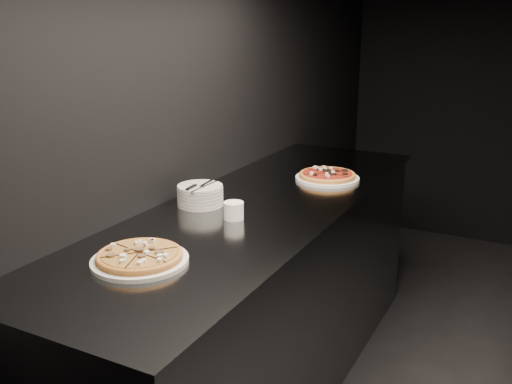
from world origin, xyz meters
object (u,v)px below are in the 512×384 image
at_px(pizza_mushroom, 140,257).
at_px(pizza_tomato, 327,176).
at_px(counter, 259,299).
at_px(plate_stack, 200,195).
at_px(cutlery, 200,186).
at_px(ramekin, 234,210).

relative_size(pizza_mushroom, pizza_tomato, 0.97).
relative_size(counter, plate_stack, 12.63).
relative_size(pizza_tomato, cutlery, 1.66).
bearing_deg(cutlery, pizza_mushroom, -80.68).
xyz_separation_m(pizza_mushroom, plate_stack, (-0.16, 0.61, 0.02)).
height_order(counter, cutlery, cutlery).
bearing_deg(cutlery, counter, 30.79).
bearing_deg(pizza_mushroom, counter, 85.96).
height_order(pizza_mushroom, ramekin, ramekin).
bearing_deg(ramekin, cutlery, 159.72).
bearing_deg(pizza_mushroom, ramekin, 83.67).
height_order(plate_stack, ramekin, plate_stack).
xyz_separation_m(counter, ramekin, (0.00, -0.23, 0.50)).
relative_size(pizza_mushroom, plate_stack, 1.72).
bearing_deg(counter, plate_stack, -147.83).
height_order(pizza_tomato, ramekin, ramekin).
bearing_deg(plate_stack, pizza_tomato, 61.64).
bearing_deg(ramekin, pizza_mushroom, -96.33).
xyz_separation_m(pizza_tomato, ramekin, (-0.12, -0.72, 0.02)).
height_order(plate_stack, cutlery, cutlery).
bearing_deg(cutlery, ramekin, -25.42).
height_order(pizza_mushroom, cutlery, cutlery).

